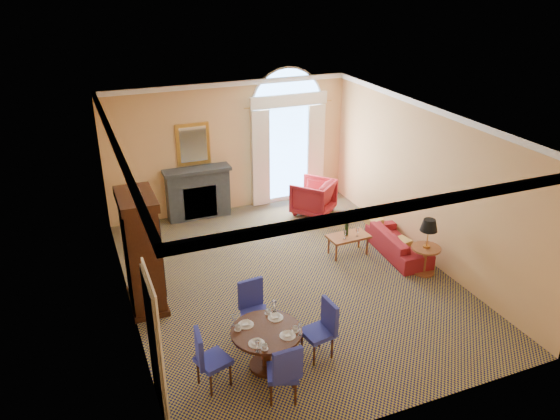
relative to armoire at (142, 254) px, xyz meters
name	(u,v)px	position (x,y,z in m)	size (l,w,h in m)	color
ground	(290,280)	(2.72, -0.22, -1.04)	(7.50, 7.50, 0.00)	#13143D
room_envelope	(275,148)	(2.69, 0.44, 1.47)	(6.04, 7.52, 3.45)	#E1AD6B
armoire	(142,254)	(0.00, 0.00, 0.00)	(0.62, 1.10, 2.16)	black
dining_table	(267,340)	(1.41, -2.42, -0.53)	(1.08, 1.08, 0.88)	black
dining_chair_north	(252,305)	(1.49, -1.53, -0.48)	(0.54, 0.54, 0.97)	navy
dining_chair_south	(285,370)	(1.39, -3.19, -0.48)	(0.55, 0.55, 0.97)	navy
dining_chair_east	(323,326)	(2.33, -2.48, -0.48)	(0.50, 0.50, 0.97)	navy
dining_chair_west	(207,356)	(0.47, -2.49, -0.48)	(0.55, 0.55, 0.97)	navy
sofa	(398,243)	(5.27, -0.12, -0.78)	(1.77, 0.69, 0.52)	maroon
armchair	(313,197)	(4.49, 2.48, -0.61)	(0.91, 0.94, 0.85)	maroon
coffee_table	(348,237)	(4.28, 0.28, -0.62)	(0.90, 0.53, 0.81)	brown
side_table	(427,240)	(5.32, -0.98, -0.30)	(0.58, 0.58, 1.16)	brown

